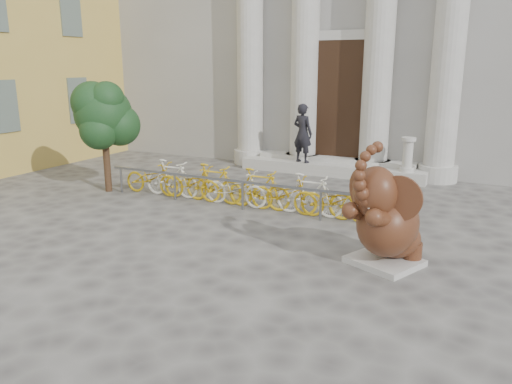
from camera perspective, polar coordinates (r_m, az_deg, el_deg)
The scene contains 7 objects.
ground at distance 8.42m, azimuth -11.79°, elevation -10.20°, with size 80.00×80.00×0.00m, color #474442.
entrance_steps at distance 16.43m, azimuth 8.72°, elevation 2.71°, with size 6.00×1.20×0.36m, color #A8A59E.
elephant_statue at distance 8.98m, azimuth 14.61°, elevation -3.24°, with size 1.52×1.77×2.23m.
bike_rack at distance 12.34m, azimuth -1.06°, elevation 0.52°, with size 8.00×0.53×1.00m.
tree at distance 14.24m, azimuth -17.00°, elevation 8.36°, with size 1.75×1.59×3.03m.
pedestrian at distance 16.22m, azimuth 5.35°, elevation 6.70°, with size 0.69×0.45×1.90m, color black.
balustrade_post at distance 15.47m, azimuth 16.94°, elevation 3.98°, with size 0.42×0.42×1.02m.
Camera 1 is at (4.84, -5.95, 3.46)m, focal length 35.00 mm.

